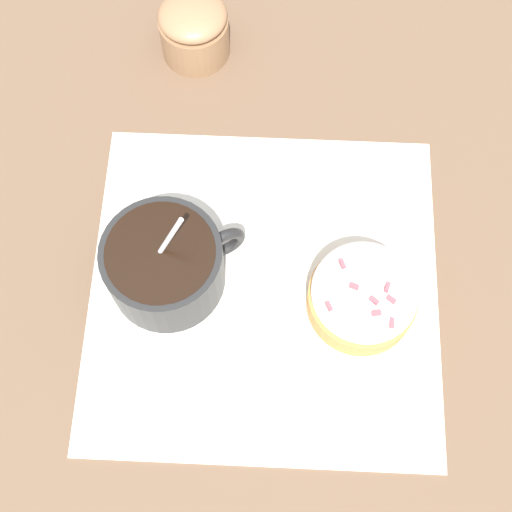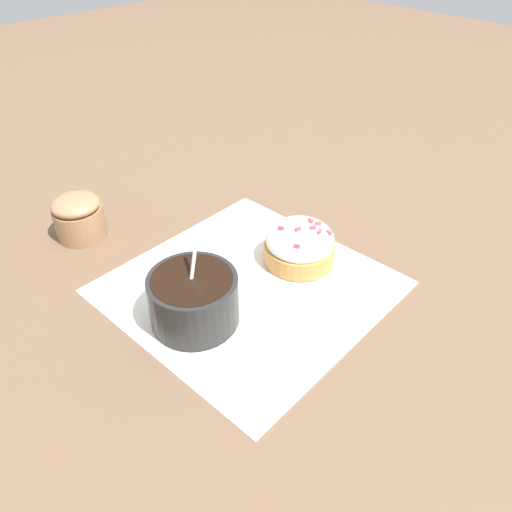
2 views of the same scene
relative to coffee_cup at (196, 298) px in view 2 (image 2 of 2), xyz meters
The scene contains 5 objects.
ground_plane 0.09m from the coffee_cup, behind, with size 3.00×3.00×0.00m, color brown.
paper_napkin 0.09m from the coffee_cup, behind, with size 0.30×0.30×0.00m.
coffee_cup is the anchor object (origin of this frame).
frosted_pastry 0.16m from the coffee_cup, behind, with size 0.09×0.09×0.06m.
sugar_bowl 0.24m from the coffee_cup, 88.23° to the right, with size 0.06×0.06×0.06m.
Camera 2 is at (0.31, 0.32, 0.39)m, focal length 35.00 mm.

